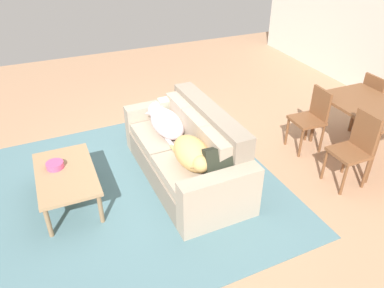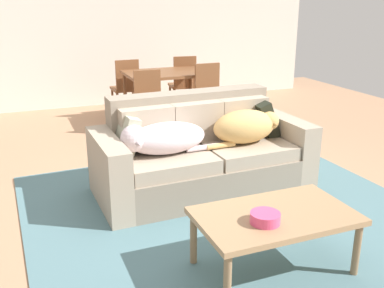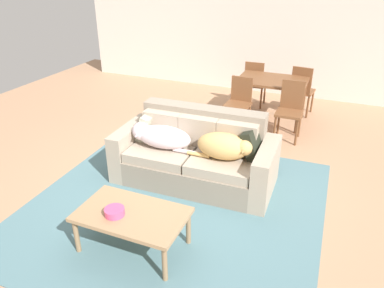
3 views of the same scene
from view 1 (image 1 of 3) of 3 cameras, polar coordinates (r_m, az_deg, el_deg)
The scene contains 13 objects.
ground_plane at distance 5.03m, azimuth -1.50°, elevation -3.22°, with size 10.00×10.00×0.00m, color tan.
area_rug at distance 4.67m, azimuth -8.14°, elevation -6.72°, with size 3.35×3.33×0.01m, color slate.
couch at distance 4.64m, azimuth -0.45°, elevation -1.39°, with size 2.06×0.98×0.92m.
dog_on_left_cushion at distance 4.81m, azimuth -4.13°, elevation 3.48°, with size 0.92×0.39×0.30m.
dog_on_right_cushion at distance 4.12m, azimuth 0.08°, elevation -1.54°, with size 0.79×0.38×0.32m.
throw_pillow_by_left_arm at distance 5.09m, azimuth -3.29°, elevation 5.43°, with size 0.12×0.36×0.36m, color #A9AB92.
throw_pillow_by_right_arm at distance 3.98m, azimuth 4.52°, elevation -3.04°, with size 0.13×0.37×0.37m, color black.
coffee_table at distance 4.44m, azimuth -18.68°, elevation -4.59°, with size 1.06×0.64×0.43m.
bowl_on_coffee_table at distance 4.50m, azimuth -20.17°, elevation -3.04°, with size 0.19×0.19×0.07m, color #EA4C7F.
dining_table at distance 5.42m, azimuth 25.32°, elevation 4.75°, with size 1.17×0.84×0.77m.
dining_chair_near_left at distance 5.41m, azimuth 17.77°, elevation 4.04°, with size 0.42×0.42×0.89m.
dining_chair_near_right at distance 4.85m, azimuth 23.59°, elevation -0.37°, with size 0.40×0.40×0.94m.
dining_chair_far_left at distance 6.21m, azimuth 26.08°, elevation 5.91°, with size 0.41×0.41×0.90m.
Camera 1 is at (3.81, -1.50, 2.93)m, focal length 34.99 mm.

